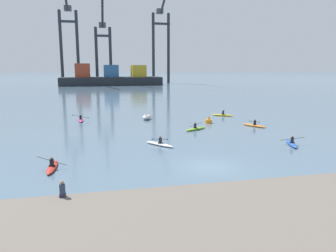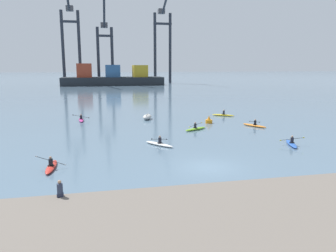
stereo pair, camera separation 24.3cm
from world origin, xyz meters
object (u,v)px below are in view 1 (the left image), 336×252
object	(u,v)px
gantry_crane_west	(69,36)
kayak_red	(52,167)
container_barge	(111,78)
gantry_crane_east_mid	(161,38)
kayak_white	(160,144)
capsized_dinghy	(147,117)
kayak_magenta	(81,120)
kayak_lime	(196,128)
channel_buoy	(209,120)
seated_onlooker	(62,190)
kayak_yellow	(223,115)
gantry_crane_west_mid	(103,44)
kayak_blue	(292,143)
kayak_orange	(254,125)

from	to	relation	value
gantry_crane_west	kayak_red	bearing A→B (deg)	-87.01
container_barge	kayak_red	world-z (taller)	container_barge
gantry_crane_east_mid	kayak_white	world-z (taller)	gantry_crane_east_mid
gantry_crane_west	capsized_dinghy	size ratio (longest dim) A/B	13.27
kayak_magenta	kayak_white	xyz separation A→B (m)	(7.80, -16.15, 0.00)
capsized_dinghy	kayak_lime	world-z (taller)	kayak_lime
kayak_white	channel_buoy	bearing A→B (deg)	51.00
gantry_crane_west	seated_onlooker	world-z (taller)	gantry_crane_west
gantry_crane_east_mid	capsized_dinghy	size ratio (longest dim) A/B	13.23
gantry_crane_west	kayak_red	xyz separation A→B (m)	(6.01, -114.83, -19.08)
container_barge	kayak_yellow	bearing A→B (deg)	-81.82
container_barge	seated_onlooker	size ratio (longest dim) A/B	43.43
container_barge	gantry_crane_east_mid	size ratio (longest dim) A/B	1.04
capsized_dinghy	gantry_crane_west_mid	bearing A→B (deg)	91.75
kayak_blue	kayak_orange	world-z (taller)	same
kayak_white	container_barge	bearing A→B (deg)	89.69
channel_buoy	gantry_crane_west_mid	bearing A→B (deg)	95.90
container_barge	kayak_orange	distance (m)	95.21
gantry_crane_west	kayak_yellow	bearing A→B (deg)	-73.40
gantry_crane_east_mid	capsized_dinghy	bearing A→B (deg)	-102.58
kayak_red	channel_buoy	bearing A→B (deg)	42.13
kayak_lime	channel_buoy	bearing A→B (deg)	53.15
kayak_white	kayak_lime	bearing A→B (deg)	49.73
kayak_lime	kayak_blue	world-z (taller)	kayak_lime
kayak_blue	seated_onlooker	bearing A→B (deg)	-153.32
gantry_crane_east_mid	kayak_yellow	size ratio (longest dim) A/B	11.90
kayak_white	kayak_orange	xyz separation A→B (m)	(13.31, 7.15, 0.00)
gantry_crane_east_mid	channel_buoy	size ratio (longest dim) A/B	37.31
gantry_crane_west_mid	gantry_crane_east_mid	distance (m)	24.73
gantry_crane_east_mid	kayak_red	size ratio (longest dim) A/B	10.90
capsized_dinghy	container_barge	bearing A→B (deg)	90.44
kayak_magenta	channel_buoy	bearing A→B (deg)	-18.52
container_barge	gantry_crane_east_mid	bearing A→B (deg)	25.72
capsized_dinghy	kayak_magenta	distance (m)	9.04
kayak_magenta	gantry_crane_east_mid	bearing A→B (deg)	72.34
capsized_dinghy	seated_onlooker	xyz separation A→B (m)	(-8.83, -28.04, 0.69)
kayak_red	kayak_yellow	bearing A→B (deg)	44.64
channel_buoy	kayak_white	xyz separation A→B (m)	(-8.62, -10.65, -0.19)
capsized_dinghy	kayak_magenta	world-z (taller)	kayak_magenta
capsized_dinghy	kayak_lime	distance (m)	9.95
channel_buoy	kayak_blue	size ratio (longest dim) A/B	0.29
kayak_orange	seated_onlooker	xyz separation A→B (m)	(-20.93, -19.66, 0.87)
gantry_crane_west_mid	channel_buoy	bearing A→B (deg)	-84.10
kayak_lime	kayak_blue	xyz separation A→B (m)	(6.66, -9.13, 0.00)
gantry_crane_west	kayak_red	distance (m)	116.56
kayak_red	kayak_white	bearing A→B (deg)	30.46
kayak_orange	seated_onlooker	distance (m)	28.72
gantry_crane_west_mid	kayak_red	bearing A→B (deg)	-93.61
gantry_crane_west_mid	seated_onlooker	size ratio (longest dim) A/B	38.89
kayak_magenta	kayak_blue	bearing A→B (deg)	-42.99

